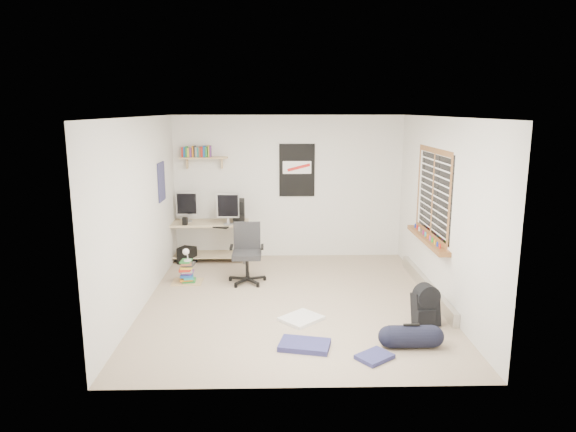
{
  "coord_description": "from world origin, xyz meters",
  "views": [
    {
      "loc": [
        -0.21,
        -6.69,
        2.6
      ],
      "look_at": [
        -0.05,
        0.32,
        1.13
      ],
      "focal_mm": 32.0,
      "sensor_mm": 36.0,
      "label": 1
    }
  ],
  "objects_px": {
    "office_chair": "(247,251)",
    "duffel_bag": "(411,335)",
    "book_stack": "(187,273)",
    "desk": "(207,240)",
    "backpack": "(426,309)"
  },
  "relations": [
    {
      "from": "desk",
      "to": "duffel_bag",
      "type": "xyz_separation_m",
      "value": [
        2.69,
        -3.42,
        -0.22
      ]
    },
    {
      "from": "duffel_bag",
      "to": "book_stack",
      "type": "relative_size",
      "value": 1.13
    },
    {
      "from": "duffel_bag",
      "to": "book_stack",
      "type": "distance_m",
      "value": 3.63
    },
    {
      "from": "book_stack",
      "to": "desk",
      "type": "bearing_deg",
      "value": 82.17
    },
    {
      "from": "office_chair",
      "to": "book_stack",
      "type": "distance_m",
      "value": 0.98
    },
    {
      "from": "backpack",
      "to": "book_stack",
      "type": "relative_size",
      "value": 0.93
    },
    {
      "from": "desk",
      "to": "backpack",
      "type": "bearing_deg",
      "value": -31.95
    },
    {
      "from": "office_chair",
      "to": "desk",
      "type": "bearing_deg",
      "value": 120.73
    },
    {
      "from": "office_chair",
      "to": "duffel_bag",
      "type": "xyz_separation_m",
      "value": [
        1.94,
        -2.22,
        -0.35
      ]
    },
    {
      "from": "office_chair",
      "to": "book_stack",
      "type": "relative_size",
      "value": 2.09
    },
    {
      "from": "desk",
      "to": "backpack",
      "type": "xyz_separation_m",
      "value": [
        3.02,
        -2.83,
        -0.16
      ]
    },
    {
      "from": "desk",
      "to": "book_stack",
      "type": "xyz_separation_m",
      "value": [
        -0.16,
        -1.19,
        -0.21
      ]
    },
    {
      "from": "backpack",
      "to": "office_chair",
      "type": "bearing_deg",
      "value": 133.0
    },
    {
      "from": "duffel_bag",
      "to": "book_stack",
      "type": "height_order",
      "value": "duffel_bag"
    },
    {
      "from": "desk",
      "to": "backpack",
      "type": "distance_m",
      "value": 4.14
    }
  ]
}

